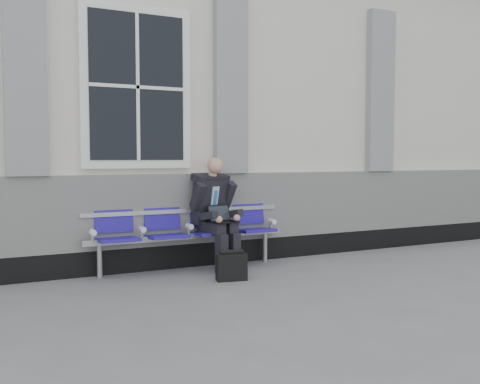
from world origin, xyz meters
TOP-DOWN VIEW (x-y plane):
  - ground at (0.00, 0.00)m, footprint 70.00×70.00m
  - station_building at (-0.02, 3.47)m, footprint 14.40×4.40m
  - bench at (0.94, 1.32)m, footprint 2.60×0.47m
  - businessman at (1.27, 1.19)m, footprint 0.60×0.80m
  - briefcase at (1.17, 0.52)m, footprint 0.37×0.21m

SIDE VIEW (x-z plane):
  - ground at x=0.00m, z-range 0.00..0.00m
  - briefcase at x=1.17m, z-range -0.01..0.34m
  - bench at x=0.94m, z-range 0.10..1.01m
  - businessman at x=1.27m, z-range 0.06..1.46m
  - station_building at x=-0.02m, z-range -0.02..4.47m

